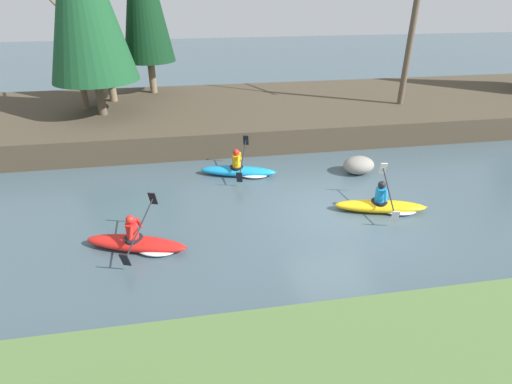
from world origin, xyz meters
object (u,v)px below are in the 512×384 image
(kayaker_middle, at_px, (241,170))
(kayaker_trailing, at_px, (140,243))
(kayaker_lead, at_px, (384,206))
(boulder_midstream, at_px, (359,165))

(kayaker_middle, height_order, kayaker_trailing, same)
(kayaker_lead, relative_size, kayaker_middle, 1.00)
(kayaker_lead, distance_m, kayaker_middle, 5.08)
(kayaker_lead, distance_m, boulder_midstream, 2.76)
(kayaker_lead, height_order, kayaker_trailing, same)
(kayaker_middle, bearing_deg, kayaker_trailing, -113.03)
(kayaker_trailing, distance_m, boulder_midstream, 8.20)
(boulder_midstream, bearing_deg, kayaker_middle, 173.15)
(kayaker_lead, xyz_separation_m, kayaker_trailing, (-7.09, -0.80, 0.00))
(kayaker_lead, relative_size, kayaker_trailing, 1.01)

